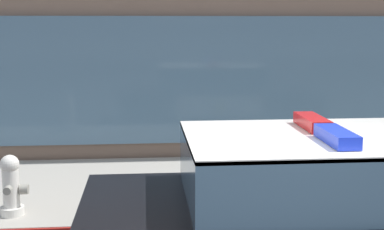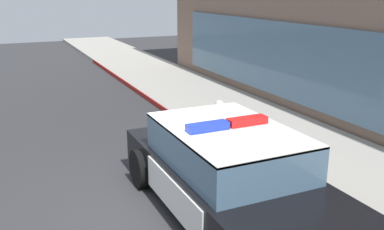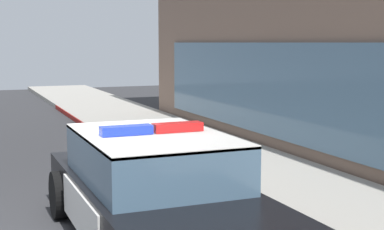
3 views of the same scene
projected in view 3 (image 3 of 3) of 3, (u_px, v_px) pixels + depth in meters
sidewalk at (306, 200)px, 8.69m from camera, size 48.00×3.08×0.15m
curb_red_paint at (215, 212)px, 8.10m from camera, size 28.80×0.04×0.14m
police_cruiser at (156, 191)px, 6.93m from camera, size 4.81×2.10×1.49m
fire_hydrant at (179, 149)px, 10.60m from camera, size 0.34×0.39×0.73m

